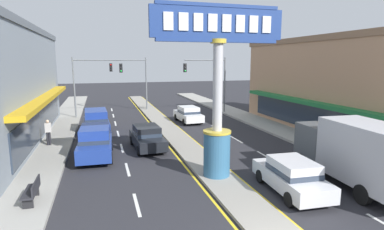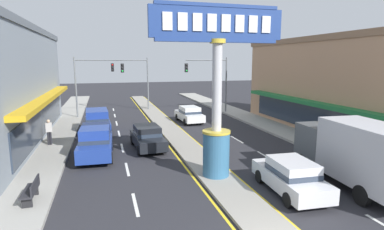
{
  "view_description": "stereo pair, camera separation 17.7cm",
  "coord_description": "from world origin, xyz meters",
  "px_view_note": "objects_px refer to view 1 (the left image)",
  "views": [
    {
      "loc": [
        -5.42,
        -7.34,
        5.8
      ],
      "look_at": [
        -0.2,
        10.41,
        2.6
      ],
      "focal_mm": 29.26,
      "sensor_mm": 36.0,
      "label": 1
    },
    {
      "loc": [
        -5.25,
        -7.39,
        5.8
      ],
      "look_at": [
        -0.2,
        10.41,
        2.6
      ],
      "focal_mm": 29.26,
      "sensor_mm": 36.0,
      "label": 2
    }
  ],
  "objects_px": {
    "box_truck_near_right_lane": "(358,152)",
    "suv_far_left_oncoming": "(95,142)",
    "street_bench": "(32,191)",
    "pedestrian_far_side": "(48,131)",
    "traffic_light_left_side": "(92,77)",
    "suv_kerb_right": "(96,121)",
    "district_sign": "(218,98)",
    "storefront_right": "(367,86)",
    "traffic_light_median_far": "(133,75)",
    "sedan_mid_left_lane": "(188,114)",
    "traffic_light_right_side": "(210,75)",
    "sedan_far_right_lane": "(147,137)",
    "sedan_near_left_lane": "(292,175)"
  },
  "relations": [
    {
      "from": "district_sign",
      "to": "traffic_light_median_far",
      "type": "relative_size",
      "value": 1.33
    },
    {
      "from": "storefront_right",
      "to": "pedestrian_far_side",
      "type": "xyz_separation_m",
      "value": [
        -23.4,
        2.99,
        -2.7
      ]
    },
    {
      "from": "box_truck_near_right_lane",
      "to": "street_bench",
      "type": "bearing_deg",
      "value": 171.38
    },
    {
      "from": "district_sign",
      "to": "suv_far_left_oncoming",
      "type": "height_order",
      "value": "district_sign"
    },
    {
      "from": "sedan_mid_left_lane",
      "to": "street_bench",
      "type": "relative_size",
      "value": 2.74
    },
    {
      "from": "sedan_near_left_lane",
      "to": "suv_kerb_right",
      "type": "relative_size",
      "value": 0.94
    },
    {
      "from": "traffic_light_left_side",
      "to": "suv_kerb_right",
      "type": "relative_size",
      "value": 1.32
    },
    {
      "from": "street_bench",
      "to": "district_sign",
      "type": "bearing_deg",
      "value": 5.74
    },
    {
      "from": "sedan_near_left_lane",
      "to": "district_sign",
      "type": "bearing_deg",
      "value": 134.29
    },
    {
      "from": "traffic_light_left_side",
      "to": "sedan_mid_left_lane",
      "type": "relative_size",
      "value": 1.42
    },
    {
      "from": "box_truck_near_right_lane",
      "to": "suv_far_left_oncoming",
      "type": "bearing_deg",
      "value": 144.85
    },
    {
      "from": "street_bench",
      "to": "suv_far_left_oncoming",
      "type": "bearing_deg",
      "value": 68.5
    },
    {
      "from": "sedan_mid_left_lane",
      "to": "suv_kerb_right",
      "type": "xyz_separation_m",
      "value": [
        -8.42,
        -2.29,
        0.2
      ]
    },
    {
      "from": "district_sign",
      "to": "sedan_near_left_lane",
      "type": "distance_m",
      "value": 4.9
    },
    {
      "from": "traffic_light_left_side",
      "to": "suv_kerb_right",
      "type": "xyz_separation_m",
      "value": [
        0.28,
        -7.11,
        -3.26
      ]
    },
    {
      "from": "traffic_light_median_far",
      "to": "traffic_light_left_side",
      "type": "bearing_deg",
      "value": -141.91
    },
    {
      "from": "sedan_mid_left_lane",
      "to": "traffic_light_median_far",
      "type": "bearing_deg",
      "value": 117.19
    },
    {
      "from": "box_truck_near_right_lane",
      "to": "sedan_near_left_lane",
      "type": "xyz_separation_m",
      "value": [
        -3.21,
        0.33,
        -0.91
      ]
    },
    {
      "from": "suv_far_left_oncoming",
      "to": "street_bench",
      "type": "relative_size",
      "value": 2.92
    },
    {
      "from": "suv_far_left_oncoming",
      "to": "sedan_near_left_lane",
      "type": "bearing_deg",
      "value": -43.02
    },
    {
      "from": "sedan_mid_left_lane",
      "to": "pedestrian_far_side",
      "type": "bearing_deg",
      "value": -152.57
    },
    {
      "from": "storefront_right",
      "to": "traffic_light_right_side",
      "type": "bearing_deg",
      "value": 122.8
    },
    {
      "from": "traffic_light_median_far",
      "to": "box_truck_near_right_lane",
      "type": "distance_m",
      "value": 26.79
    },
    {
      "from": "traffic_light_right_side",
      "to": "traffic_light_median_far",
      "type": "height_order",
      "value": "same"
    },
    {
      "from": "sedan_far_right_lane",
      "to": "sedan_mid_left_lane",
      "type": "distance_m",
      "value": 9.54
    },
    {
      "from": "sedan_near_left_lane",
      "to": "pedestrian_far_side",
      "type": "bearing_deg",
      "value": 136.2
    },
    {
      "from": "pedestrian_far_side",
      "to": "district_sign",
      "type": "bearing_deg",
      "value": -43.22
    },
    {
      "from": "storefront_right",
      "to": "sedan_near_left_lane",
      "type": "relative_size",
      "value": 5.4
    },
    {
      "from": "traffic_light_median_far",
      "to": "street_bench",
      "type": "relative_size",
      "value": 3.88
    },
    {
      "from": "sedan_mid_left_lane",
      "to": "suv_far_left_oncoming",
      "type": "bearing_deg",
      "value": -132.69
    },
    {
      "from": "suv_kerb_right",
      "to": "street_bench",
      "type": "height_order",
      "value": "suv_kerb_right"
    },
    {
      "from": "sedan_far_right_lane",
      "to": "traffic_light_left_side",
      "type": "bearing_deg",
      "value": 105.57
    },
    {
      "from": "suv_kerb_right",
      "to": "pedestrian_far_side",
      "type": "relative_size",
      "value": 2.68
    },
    {
      "from": "street_bench",
      "to": "pedestrian_far_side",
      "type": "height_order",
      "value": "pedestrian_far_side"
    },
    {
      "from": "sedan_mid_left_lane",
      "to": "suv_far_left_oncoming",
      "type": "relative_size",
      "value": 0.94
    },
    {
      "from": "traffic_light_median_far",
      "to": "suv_far_left_oncoming",
      "type": "height_order",
      "value": "traffic_light_median_far"
    },
    {
      "from": "traffic_light_right_side",
      "to": "sedan_mid_left_lane",
      "type": "xyz_separation_m",
      "value": [
        -3.58,
        -3.97,
        -3.46
      ]
    },
    {
      "from": "traffic_light_left_side",
      "to": "traffic_light_right_side",
      "type": "distance_m",
      "value": 12.32
    },
    {
      "from": "traffic_light_right_side",
      "to": "sedan_near_left_lane",
      "type": "relative_size",
      "value": 1.41
    },
    {
      "from": "traffic_light_left_side",
      "to": "district_sign",
      "type": "bearing_deg",
      "value": -72.23
    },
    {
      "from": "traffic_light_left_side",
      "to": "traffic_light_right_side",
      "type": "height_order",
      "value": "same"
    },
    {
      "from": "traffic_light_right_side",
      "to": "sedan_mid_left_lane",
      "type": "bearing_deg",
      "value": -132.04
    },
    {
      "from": "traffic_light_left_side",
      "to": "suv_far_left_oncoming",
      "type": "height_order",
      "value": "traffic_light_left_side"
    },
    {
      "from": "traffic_light_median_far",
      "to": "street_bench",
      "type": "bearing_deg",
      "value": -105.56
    },
    {
      "from": "box_truck_near_right_lane",
      "to": "suv_far_left_oncoming",
      "type": "height_order",
      "value": "box_truck_near_right_lane"
    },
    {
      "from": "sedan_mid_left_lane",
      "to": "sedan_far_right_lane",
      "type": "bearing_deg",
      "value": -122.5
    },
    {
      "from": "traffic_light_left_side",
      "to": "storefront_right",
      "type": "bearing_deg",
      "value": -33.74
    },
    {
      "from": "traffic_light_left_side",
      "to": "sedan_near_left_lane",
      "type": "bearing_deg",
      "value": -68.24
    },
    {
      "from": "suv_kerb_right",
      "to": "traffic_light_right_side",
      "type": "bearing_deg",
      "value": 27.56
    },
    {
      "from": "traffic_light_median_far",
      "to": "sedan_far_right_lane",
      "type": "relative_size",
      "value": 1.41
    }
  ]
}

